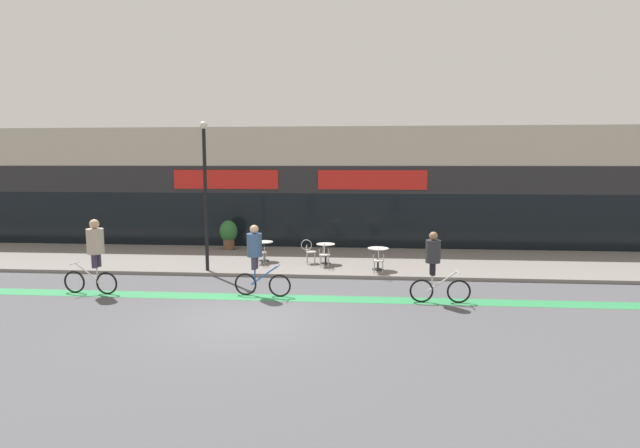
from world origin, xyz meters
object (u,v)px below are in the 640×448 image
lamp_post (205,186)px  cyclist_2 (94,249)px  cafe_chair_1_near (324,253)px  cafe_chair_2_near (378,259)px  bistro_table_0 (264,247)px  cafe_chair_1_side (309,250)px  bistro_table_2 (378,254)px  planter_pot (229,233)px  cafe_chair_0_near (261,250)px  cyclist_1 (435,262)px  cyclist_0 (256,255)px  bistro_table_1 (326,249)px

lamp_post → cyclist_2: (-2.45, -2.92, -1.75)m
cafe_chair_1_near → cafe_chair_2_near: (1.91, -0.91, 0.00)m
bistro_table_0 → lamp_post: size_ratio=0.15×
bistro_table_0 → cafe_chair_1_side: 1.79m
bistro_table_2 → planter_pot: (-6.33, 3.62, 0.15)m
cafe_chair_0_near → cyclist_1: bearing=-122.9°
bistro_table_0 → cyclist_0: cyclist_0 is taller
planter_pot → bistro_table_1: bearing=-31.6°
bistro_table_0 → cyclist_1: 7.53m
cafe_chair_1_side → cafe_chair_2_near: size_ratio=1.00×
bistro_table_2 → planter_pot: 7.29m
bistro_table_1 → lamp_post: 4.95m
cafe_chair_0_near → cafe_chair_1_side: (1.77, 0.32, 0.00)m
bistro_table_1 → cyclist_0: cyclist_0 is taller
cafe_chair_1_side → cafe_chair_2_near: (2.53, -1.53, 0.00)m
cafe_chair_0_near → bistro_table_2: bearing=-94.3°
bistro_table_1 → cafe_chair_0_near: 2.42m
cafe_chair_0_near → planter_pot: planter_pot is taller
cafe_chair_2_near → cyclist_2: cyclist_2 is taller
cafe_chair_1_side → cafe_chair_2_near: bearing=-33.3°
bistro_table_0 → cyclist_2: 6.30m
bistro_table_2 → cafe_chair_1_side: (-2.54, 0.90, -0.04)m
cafe_chair_0_near → cyclist_1: size_ratio=0.45×
cafe_chair_0_near → cyclist_1: cyclist_1 is taller
cafe_chair_1_near → cyclist_0: size_ratio=0.43×
bistro_table_0 → cafe_chair_1_side: cafe_chair_1_side is taller
cafe_chair_1_near → cyclist_2: 7.55m
bistro_table_1 → planter_pot: planter_pot is taller
bistro_table_2 → lamp_post: size_ratio=0.15×
bistro_table_2 → cafe_chair_0_near: cafe_chair_0_near is taller
bistro_table_1 → lamp_post: bearing=-159.4°
cyclist_2 → cafe_chair_1_side: bearing=-138.8°
cyclist_0 → cyclist_2: cyclist_2 is taller
cafe_chair_0_near → cafe_chair_1_near: (2.39, -0.30, 0.00)m
cyclist_2 → planter_pot: bearing=-102.0°
cyclist_2 → bistro_table_2: bearing=-153.1°
cafe_chair_1_side → lamp_post: bearing=-158.3°
planter_pot → lamp_post: lamp_post is taller
lamp_post → cyclist_1: size_ratio=2.58×
bistro_table_1 → cyclist_1: (3.35, -4.54, 0.48)m
cafe_chair_1_side → bistro_table_2: bearing=-21.7°
bistro_table_0 → cyclist_1: size_ratio=0.38×
cafe_chair_1_near → planter_pot: (-4.41, 3.34, 0.19)m
bistro_table_0 → cyclist_1: cyclist_1 is taller
planter_pot → cyclist_1: cyclist_1 is taller
cafe_chair_2_near → lamp_post: bearing=94.2°
cafe_chair_1_near → cafe_chair_2_near: 2.12m
cyclist_2 → lamp_post: bearing=-125.9°
bistro_table_1 → bistro_table_2: bearing=-25.3°
bistro_table_1 → cyclist_1: bearing=-53.6°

